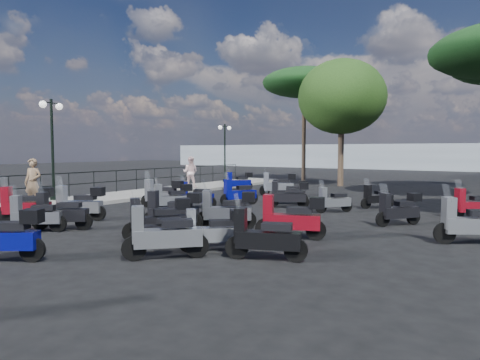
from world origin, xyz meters
The scene contains 36 objects.
ground centered at (0.00, 0.00, 0.00)m, with size 120.00×120.00×0.00m, color black.
sidewalk centered at (-6.50, 3.00, 0.07)m, with size 3.00×30.00×0.15m, color slate.
railing centered at (-7.80, 2.80, 0.90)m, with size 0.04×26.04×1.10m.
lamp_post_1 centered at (-7.29, 1.02, 2.59)m, with size 0.57×1.22×4.27m.
lamp_post_2 centered at (-7.10, 13.46, 2.34)m, with size 0.39×1.13×3.85m.
woman centered at (-5.97, -0.70, 1.06)m, with size 0.66×0.44×1.81m, color brown.
pedestrian_far centered at (-6.19, 8.77, 1.03)m, with size 0.86×0.67×1.76m, color beige.
scooter_1 centered at (-1.54, -2.56, 0.48)m, with size 1.49×1.07×1.37m.
scooter_2 centered at (-3.66, -2.33, 0.54)m, with size 1.53×1.23×1.43m.
scooter_3 centered at (-1.25, 3.13, 0.45)m, with size 1.59×0.75×1.31m.
scooter_4 centered at (-1.43, 1.99, 0.49)m, with size 0.97×1.50×1.31m.
scooter_5 centered at (-3.82, 10.15, 0.50)m, with size 1.18×1.40×1.33m.
scooter_7 centered at (0.60, -5.34, 0.54)m, with size 1.57×1.15×1.43m.
scooter_8 centered at (-1.85, -3.16, 0.45)m, with size 1.35×1.10×1.30m.
scooter_9 centered at (-2.50, -1.23, 0.54)m, with size 1.66×1.03×1.44m.
scooter_10 centered at (-2.32, 2.44, 0.54)m, with size 1.76×0.82×1.44m.
scooter_11 centered at (-0.58, 8.80, 0.56)m, with size 1.74×1.00×1.48m.
scooter_13 centered at (2.36, -2.64, 0.42)m, with size 1.18×1.08×1.20m.
scooter_14 centered at (1.79, -2.08, 0.52)m, with size 1.26×1.43×1.38m.
scooter_15 centered at (1.16, -0.83, 0.54)m, with size 1.68×0.95×1.42m.
scooter_16 centered at (-0.37, 4.87, 0.48)m, with size 1.00×1.55×1.37m.
scooter_17 centered at (1.79, 5.17, 0.50)m, with size 1.54×0.95×1.33m.
scooter_19 centered at (3.20, -3.38, 0.50)m, with size 1.34×1.36×1.44m.
scooter_20 centered at (3.63, -2.24, 0.46)m, with size 1.23×1.15×1.22m.
scooter_21 centered at (2.28, 0.23, 0.53)m, with size 1.62×1.03×1.41m.
scooter_22 centered at (3.72, 4.93, 0.42)m, with size 1.00×1.25×1.20m.
scooter_23 centered at (4.74, 6.94, 0.41)m, with size 1.01×1.20×1.18m.
scooter_25 centered at (4.99, -2.33, 0.47)m, with size 1.65×0.82×1.37m.
scooter_26 centered at (4.52, -0.13, 0.54)m, with size 1.74×0.89×1.44m.
scooter_27 centered at (6.36, 3.44, 0.48)m, with size 1.08×1.37×1.27m.
scooter_28 centered at (8.40, 1.72, 0.50)m, with size 1.63×1.07×1.45m.
scooter_29 centered at (8.11, 6.07, 0.45)m, with size 1.33×1.13×1.30m.
scooter_30 centered at (1.33, 6.10, 0.50)m, with size 1.54×0.95×1.33m.
broadleaf_tree centered at (-0.08, 16.17, 5.57)m, with size 5.47×5.47×7.91m.
pine_2 centered at (-3.70, 18.50, 7.05)m, with size 6.01×6.01×8.13m.
distant_hills centered at (0.00, 45.00, 1.50)m, with size 70.00×8.00×3.00m, color gray.
Camera 1 is at (9.32, -9.85, 2.27)m, focal length 32.00 mm.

